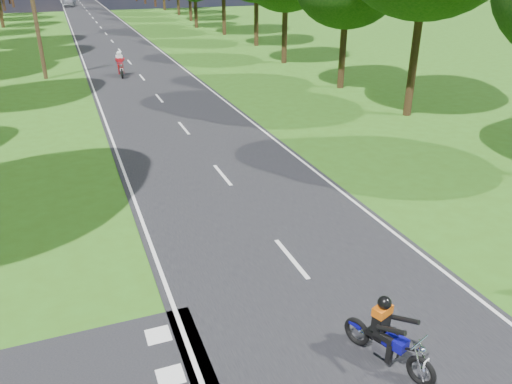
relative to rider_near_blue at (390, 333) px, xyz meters
name	(u,v)px	position (x,y,z in m)	size (l,w,h in m)	color
ground	(328,304)	(-0.15, 2.03, -0.74)	(160.00, 160.00, 0.00)	#305C15
main_road	(106,34)	(-0.15, 52.03, -0.73)	(7.00, 140.00, 0.02)	black
road_markings	(106,36)	(-0.29, 50.15, -0.71)	(7.40, 140.00, 0.01)	silver
telegraph_pole	(35,14)	(-6.15, 30.03, 3.33)	(1.20, 0.26, 8.00)	#382616
rider_near_blue	(390,333)	(0.00, 0.00, 0.00)	(0.57, 1.72, 1.44)	#0F0D96
rider_far_red	(120,64)	(-1.39, 28.93, 0.10)	(0.65, 1.96, 1.64)	#AB140D
distant_car	(69,2)	(-2.33, 91.46, 0.03)	(1.77, 4.40, 1.50)	#B1B3B8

